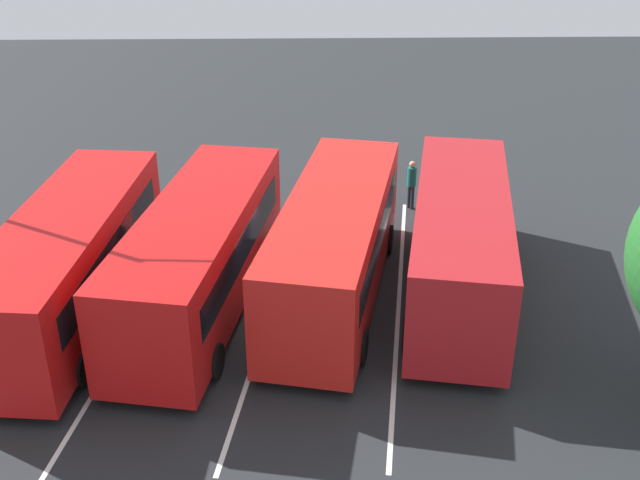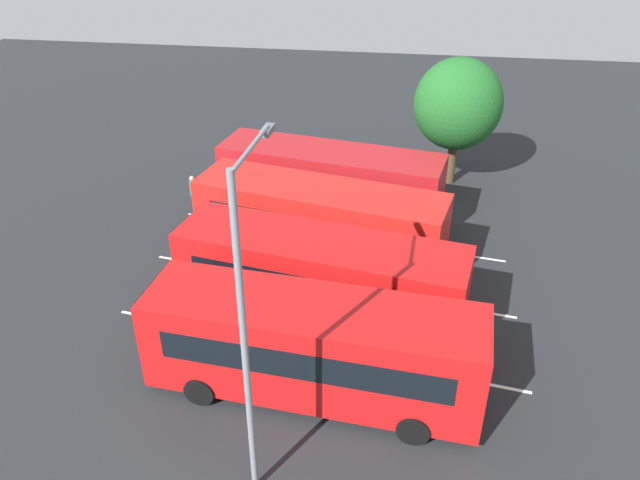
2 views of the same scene
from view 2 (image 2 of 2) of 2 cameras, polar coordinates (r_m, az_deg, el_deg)
ground_plane at (r=23.20m, az=0.48°, el=-4.14°), size 67.98×67.98×0.00m
bus_far_left at (r=26.98m, az=0.87°, el=5.41°), size 9.84×4.23×3.11m
bus_center_left at (r=23.84m, az=-0.08°, el=1.75°), size 9.86×4.49×3.11m
bus_center_right at (r=20.63m, az=-0.05°, el=-3.37°), size 9.84×4.21×3.11m
bus_far_right at (r=17.87m, az=-0.71°, el=-9.66°), size 9.75×3.42×3.11m
pedestrian at (r=28.07m, az=-11.48°, el=4.38°), size 0.45×0.45×1.80m
street_lamp at (r=13.50m, az=-6.70°, el=-7.53°), size 0.34×2.79×8.68m
depot_tree at (r=30.04m, az=12.48°, el=11.97°), size 4.06×3.66×6.08m
lane_stripe_outer_left at (r=26.21m, az=1.56°, el=0.36°), size 13.62×2.09×0.01m
lane_stripe_inner_left at (r=23.20m, az=0.48°, el=-4.13°), size 13.62×2.09×0.01m
lane_stripe_inner_right at (r=20.38m, az=-0.94°, el=-9.90°), size 13.62×2.09×0.01m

